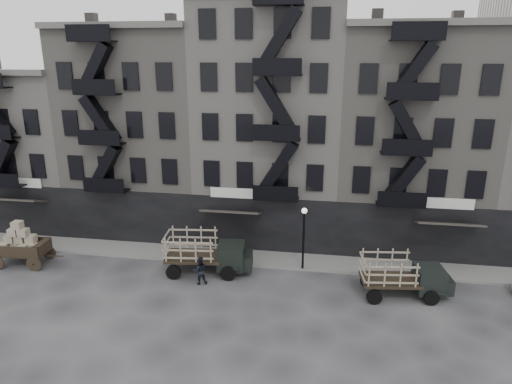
# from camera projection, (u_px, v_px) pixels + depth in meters

# --- Properties ---
(ground) EXTENTS (140.00, 140.00, 0.00)m
(ground) POSITION_uv_depth(u_px,v_px,m) (250.00, 286.00, 27.59)
(ground) COLOR #38383A
(ground) RESTS_ON ground
(sidewalk) EXTENTS (55.00, 2.50, 0.15)m
(sidewalk) POSITION_uv_depth(u_px,v_px,m) (259.00, 258.00, 31.10)
(sidewalk) COLOR slate
(sidewalk) RESTS_ON ground
(building_west) EXTENTS (10.00, 11.35, 13.20)m
(building_west) POSITION_uv_depth(u_px,v_px,m) (35.00, 146.00, 38.11)
(building_west) COLOR #A09C93
(building_west) RESTS_ON ground
(building_midwest) EXTENTS (10.00, 11.35, 16.20)m
(building_midwest) POSITION_uv_depth(u_px,v_px,m) (147.00, 131.00, 36.13)
(building_midwest) COLOR gray
(building_midwest) RESTS_ON ground
(building_center) EXTENTS (10.00, 11.35, 18.20)m
(building_center) POSITION_uv_depth(u_px,v_px,m) (272.00, 122.00, 34.31)
(building_center) COLOR #A09C93
(building_center) RESTS_ON ground
(building_mideast) EXTENTS (10.00, 11.35, 16.20)m
(building_mideast) POSITION_uv_depth(u_px,v_px,m) (408.00, 139.00, 33.08)
(building_mideast) COLOR gray
(building_mideast) RESTS_ON ground
(lamp_post) EXTENTS (0.36, 0.36, 4.28)m
(lamp_post) POSITION_uv_depth(u_px,v_px,m) (304.00, 230.00, 28.75)
(lamp_post) COLOR black
(lamp_post) RESTS_ON ground
(wagon) EXTENTS (3.65, 2.13, 2.98)m
(wagon) POSITION_uv_depth(u_px,v_px,m) (19.00, 240.00, 29.95)
(wagon) COLOR black
(wagon) RESTS_ON ground
(stake_truck_west) EXTENTS (5.63, 2.75, 2.73)m
(stake_truck_west) POSITION_uv_depth(u_px,v_px,m) (206.00, 250.00, 28.87)
(stake_truck_west) COLOR black
(stake_truck_west) RESTS_ON ground
(stake_truck_east) EXTENTS (5.26, 2.63, 2.54)m
(stake_truck_east) POSITION_uv_depth(u_px,v_px,m) (403.00, 273.00, 26.07)
(stake_truck_east) COLOR black
(stake_truck_east) RESTS_ON ground
(pedestrian_west) EXTENTS (0.71, 0.73, 1.69)m
(pedestrian_west) POSITION_uv_depth(u_px,v_px,m) (27.00, 245.00, 31.25)
(pedestrian_west) COLOR black
(pedestrian_west) RESTS_ON ground
(pedestrian_mid) EXTENTS (1.04, 0.93, 1.76)m
(pedestrian_mid) POSITION_uv_depth(u_px,v_px,m) (200.00, 270.00, 27.64)
(pedestrian_mid) COLOR black
(pedestrian_mid) RESTS_ON ground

